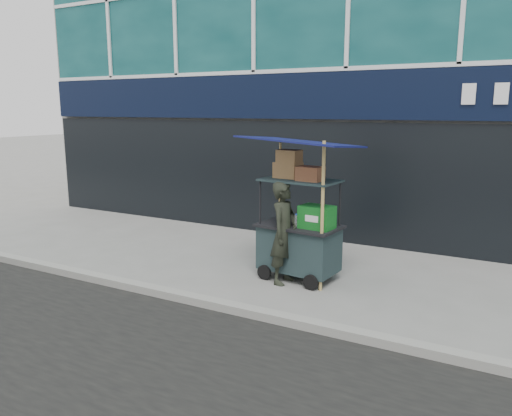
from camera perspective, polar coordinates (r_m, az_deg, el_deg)
The scene contains 4 objects.
ground at distance 6.90m, azimuth -1.24°, elevation -11.36°, with size 80.00×80.00×0.00m, color slate.
curb at distance 6.72m, azimuth -2.11°, elevation -11.47°, with size 80.00×0.18×0.12m, color gray.
vendor_cart at distance 7.83m, azimuth 5.05°, elevation -2.52°, with size 1.78×1.34×2.26m.
vendor_man at distance 7.64m, azimuth 3.23°, elevation -2.84°, with size 0.58×0.38×1.59m, color black.
Camera 1 is at (3.18, -5.52, 2.66)m, focal length 35.00 mm.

